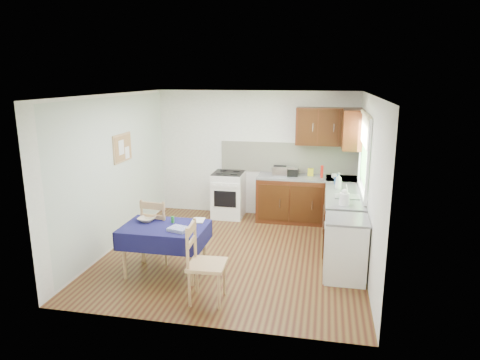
% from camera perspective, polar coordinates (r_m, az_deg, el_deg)
% --- Properties ---
extents(floor, '(4.20, 4.20, 0.00)m').
position_cam_1_polar(floor, '(6.97, -0.79, -9.72)').
color(floor, '#431E12').
rests_on(floor, ground).
extents(ceiling, '(4.00, 4.20, 0.02)m').
position_cam_1_polar(ceiling, '(6.40, -0.87, 11.29)').
color(ceiling, white).
rests_on(ceiling, wall_back).
extents(wall_back, '(4.00, 0.02, 2.50)m').
position_cam_1_polar(wall_back, '(8.59, 2.12, 3.49)').
color(wall_back, silver).
rests_on(wall_back, ground).
extents(wall_front, '(4.00, 0.02, 2.50)m').
position_cam_1_polar(wall_front, '(4.62, -6.34, -5.55)').
color(wall_front, silver).
rests_on(wall_front, ground).
extents(wall_left, '(0.02, 4.20, 2.50)m').
position_cam_1_polar(wall_left, '(7.25, -16.48, 1.03)').
color(wall_left, silver).
rests_on(wall_left, ground).
extents(wall_right, '(0.02, 4.20, 2.50)m').
position_cam_1_polar(wall_right, '(6.46, 16.78, -0.48)').
color(wall_right, silver).
rests_on(wall_right, ground).
extents(base_cabinets, '(1.90, 2.30, 0.86)m').
position_cam_1_polar(base_cabinets, '(7.86, 10.89, -3.87)').
color(base_cabinets, black).
rests_on(base_cabinets, ground).
extents(worktop_back, '(1.90, 0.60, 0.04)m').
position_cam_1_polar(worktop_back, '(8.27, 8.96, 0.32)').
color(worktop_back, slate).
rests_on(worktop_back, base_cabinets).
extents(worktop_right, '(0.60, 1.70, 0.04)m').
position_cam_1_polar(worktop_right, '(7.16, 13.74, -2.00)').
color(worktop_right, slate).
rests_on(worktop_right, base_cabinets).
extents(worktop_corner, '(0.60, 0.60, 0.04)m').
position_cam_1_polar(worktop_corner, '(8.27, 13.45, 0.11)').
color(worktop_corner, slate).
rests_on(worktop_corner, base_cabinets).
extents(splashback, '(2.70, 0.02, 0.60)m').
position_cam_1_polar(splashback, '(8.51, 6.43, 2.97)').
color(splashback, white).
rests_on(splashback, wall_back).
extents(upper_cabinets, '(1.20, 0.85, 0.70)m').
position_cam_1_polar(upper_cabinets, '(8.10, 12.59, 6.85)').
color(upper_cabinets, black).
rests_on(upper_cabinets, wall_back).
extents(stove, '(0.60, 0.61, 0.92)m').
position_cam_1_polar(stove, '(8.57, -1.55, -1.95)').
color(stove, white).
rests_on(stove, ground).
extents(window, '(0.04, 1.48, 1.26)m').
position_cam_1_polar(window, '(7.07, 16.28, 4.04)').
color(window, '#244E20').
rests_on(window, wall_right).
extents(fridge, '(0.58, 0.60, 0.89)m').
position_cam_1_polar(fridge, '(6.16, 13.91, -8.89)').
color(fridge, white).
rests_on(fridge, ground).
extents(corkboard, '(0.04, 0.62, 0.47)m').
position_cam_1_polar(corkboard, '(7.43, -15.39, 4.15)').
color(corkboard, tan).
rests_on(corkboard, wall_left).
extents(dining_table, '(1.18, 0.80, 0.71)m').
position_cam_1_polar(dining_table, '(6.19, -10.00, -6.96)').
color(dining_table, '#111144').
rests_on(dining_table, ground).
extents(chair_far, '(0.48, 0.48, 1.00)m').
position_cam_1_polar(chair_far, '(6.63, -10.90, -6.33)').
color(chair_far, tan).
rests_on(chair_far, ground).
extents(chair_near, '(0.48, 0.48, 1.02)m').
position_cam_1_polar(chair_near, '(5.41, -4.97, -10.62)').
color(chair_near, tan).
rests_on(chair_near, ground).
extents(toaster, '(0.29, 0.18, 0.22)m').
position_cam_1_polar(toaster, '(8.20, 5.36, 1.17)').
color(toaster, silver).
rests_on(toaster, worktop_back).
extents(sandwich_press, '(0.29, 0.25, 0.17)m').
position_cam_1_polar(sandwich_press, '(8.31, 6.76, 1.18)').
color(sandwich_press, black).
rests_on(sandwich_press, worktop_back).
extents(sauce_bottle, '(0.05, 0.05, 0.24)m').
position_cam_1_polar(sauce_bottle, '(8.19, 10.86, 1.10)').
color(sauce_bottle, red).
rests_on(sauce_bottle, worktop_back).
extents(yellow_packet, '(0.12, 0.09, 0.14)m').
position_cam_1_polar(yellow_packet, '(8.33, 9.39, 1.04)').
color(yellow_packet, gold).
rests_on(yellow_packet, worktop_back).
extents(dish_rack, '(0.39, 0.30, 0.19)m').
position_cam_1_polar(dish_rack, '(6.99, 14.12, -2.05)').
color(dish_rack, gray).
rests_on(dish_rack, worktop_right).
extents(kettle, '(0.15, 0.15, 0.25)m').
position_cam_1_polar(kettle, '(6.53, 13.75, -2.34)').
color(kettle, white).
rests_on(kettle, worktop_right).
extents(cup, '(0.12, 0.12, 0.09)m').
position_cam_1_polar(cup, '(8.18, 12.49, 0.49)').
color(cup, white).
rests_on(cup, worktop_back).
extents(soap_bottle_a, '(0.14, 0.14, 0.28)m').
position_cam_1_polar(soap_bottle_a, '(7.42, 13.01, -0.13)').
color(soap_bottle_a, white).
rests_on(soap_bottle_a, worktop_right).
extents(soap_bottle_b, '(0.10, 0.10, 0.18)m').
position_cam_1_polar(soap_bottle_b, '(7.73, 12.83, 0.06)').
color(soap_bottle_b, '#1C51A8').
rests_on(soap_bottle_b, worktop_right).
extents(soap_bottle_c, '(0.20, 0.20, 0.18)m').
position_cam_1_polar(soap_bottle_c, '(6.72, 13.65, -2.04)').
color(soap_bottle_c, green).
rests_on(soap_bottle_c, worktop_right).
extents(plate_bowl, '(0.28, 0.28, 0.06)m').
position_cam_1_polar(plate_bowl, '(6.38, -12.35, -5.15)').
color(plate_bowl, beige).
rests_on(plate_bowl, dining_table).
extents(book, '(0.20, 0.26, 0.02)m').
position_cam_1_polar(book, '(6.29, -6.39, -5.37)').
color(book, white).
rests_on(book, dining_table).
extents(spice_jar, '(0.05, 0.05, 0.09)m').
position_cam_1_polar(spice_jar, '(6.25, -8.96, -5.22)').
color(spice_jar, '#278F2D').
rests_on(spice_jar, dining_table).
extents(tea_towel, '(0.31, 0.27, 0.05)m').
position_cam_1_polar(tea_towel, '(5.93, -8.19, -6.49)').
color(tea_towel, '#2A369B').
rests_on(tea_towel, dining_table).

